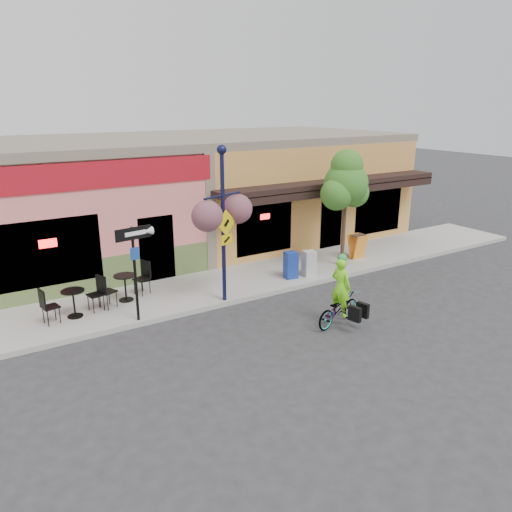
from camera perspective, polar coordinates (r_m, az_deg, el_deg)
The scene contains 14 objects.
ground at distance 15.53m, azimuth 4.09°, elevation -4.83°, with size 90.00×90.00×0.00m, color #2D2D30.
sidewalk at distance 17.05m, azimuth 0.14°, elevation -2.47°, with size 24.00×3.00×0.15m, color #9E9B93.
curb at distance 15.92m, azimuth 2.93°, elevation -3.96°, with size 24.00×0.12×0.15m, color #A8A59E.
building at distance 21.22m, azimuth -7.86°, elevation 7.37°, with size 18.20×8.20×4.50m, color #E77672, non-canonical shape.
bicycle at distance 13.79m, azimuth 9.38°, elevation -5.97°, with size 0.59×1.69×0.89m, color #9B120E.
cyclist_rider at distance 13.68m, azimuth 9.61°, elevation -4.48°, with size 0.60×0.39×1.64m, color #7BFA1A.
lamp_post at distance 14.30m, azimuth -3.77°, elevation 3.48°, with size 1.46×0.58×4.56m, color #12143A, non-canonical shape.
one_way_sign at distance 13.56m, azimuth -13.64°, elevation -2.08°, with size 1.00×0.22×2.60m, color black, non-canonical shape.
cafe_set_left at distance 14.53m, azimuth -20.13°, elevation -4.70°, with size 1.68×0.84×1.01m, color black, non-canonical shape.
cafe_set_right at distance 15.25m, azimuth -14.73°, elevation -3.11°, with size 1.73×0.87×1.04m, color black, non-canonical shape.
newspaper_box_blue at distance 16.69m, azimuth 4.00°, elevation -1.04°, with size 0.41×0.36×0.90m, color navy, non-canonical shape.
newspaper_box_grey at distance 17.00m, azimuth 6.08°, elevation -0.83°, with size 0.40×0.36×0.86m, color #B9B9B9, non-canonical shape.
street_tree at distance 17.82m, azimuth 10.10°, elevation 5.38°, with size 1.63×1.63×4.19m, color #3D7A26, non-canonical shape.
sandwich_board at distance 19.04m, azimuth 11.85°, elevation 0.97°, with size 0.55×0.41×0.92m, color orange, non-canonical shape.
Camera 1 is at (-8.55, -11.59, 5.81)m, focal length 35.00 mm.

